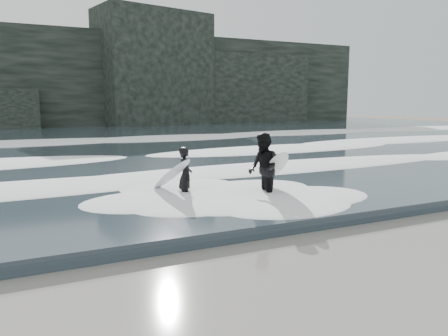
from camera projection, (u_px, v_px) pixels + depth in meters
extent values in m
plane|color=#8D6F4B|center=(405.00, 290.00, 6.58)|extent=(120.00, 120.00, 0.00)
cube|color=#2A373F|center=(93.00, 138.00, 32.43)|extent=(90.00, 52.00, 0.30)
cube|color=black|center=(65.00, 81.00, 46.87)|extent=(70.00, 9.00, 10.00)
ellipsoid|color=white|center=(190.00, 175.00, 14.55)|extent=(60.00, 3.20, 0.20)
ellipsoid|color=white|center=(137.00, 152.00, 20.79)|extent=(60.00, 4.00, 0.24)
ellipsoid|color=white|center=(103.00, 138.00, 28.82)|extent=(60.00, 4.80, 0.30)
imported|color=black|center=(186.00, 175.00, 12.17)|extent=(0.48, 0.63, 1.57)
ellipsoid|color=white|center=(171.00, 175.00, 12.04)|extent=(0.96, 1.70, 1.10)
imported|color=black|center=(263.00, 169.00, 11.95)|extent=(0.91, 1.08, 1.98)
ellipsoid|color=white|center=(276.00, 165.00, 12.12)|extent=(1.08, 1.85, 1.02)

